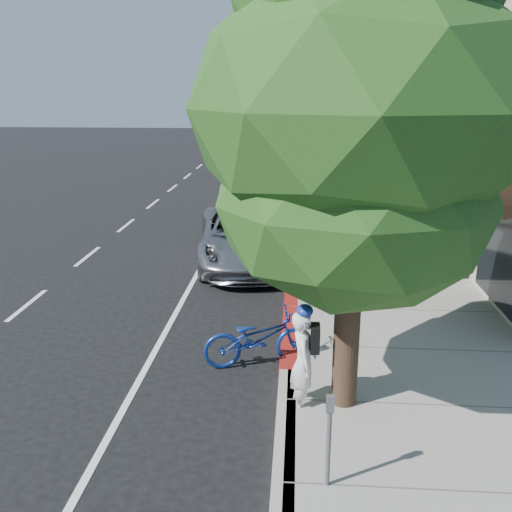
# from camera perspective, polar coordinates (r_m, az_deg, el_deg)

# --- Properties ---
(ground) EXTENTS (120.00, 120.00, 0.00)m
(ground) POSITION_cam_1_polar(r_m,az_deg,el_deg) (11.24, 3.30, -9.54)
(ground) COLOR black
(ground) RESTS_ON ground
(sidewalk) EXTENTS (4.60, 56.00, 0.15)m
(sidewalk) POSITION_cam_1_polar(r_m,az_deg,el_deg) (18.86, 10.77, 1.37)
(sidewalk) COLOR gray
(sidewalk) RESTS_ON ground
(curb) EXTENTS (0.30, 56.00, 0.15)m
(curb) POSITION_cam_1_polar(r_m,az_deg,el_deg) (18.73, 3.77, 1.53)
(curb) COLOR #9E998E
(curb) RESTS_ON ground
(curb_red_segment) EXTENTS (0.32, 4.00, 0.15)m
(curb_red_segment) POSITION_cam_1_polar(r_m,az_deg,el_deg) (12.11, 3.40, -7.13)
(curb_red_segment) COLOR maroon
(curb_red_segment) RESTS_ON ground
(storefront_building) EXTENTS (10.00, 36.00, 7.00)m
(storefront_building) POSITION_cam_1_polar(r_m,az_deg,el_deg) (29.68, 23.48, 12.53)
(storefront_building) COLOR tan
(storefront_building) RESTS_ON ground
(street_tree_0) EXTENTS (4.70, 4.70, 7.44)m
(street_tree_0) POSITION_cam_1_polar(r_m,az_deg,el_deg) (8.13, 10.12, 13.62)
(street_tree_0) COLOR black
(street_tree_0) RESTS_ON ground
(street_tree_1) EXTENTS (4.40, 4.40, 8.14)m
(street_tree_1) POSITION_cam_1_polar(r_m,az_deg,el_deg) (14.11, 7.82, 17.31)
(street_tree_1) COLOR black
(street_tree_1) RESTS_ON ground
(street_tree_2) EXTENTS (4.67, 4.67, 7.77)m
(street_tree_2) POSITION_cam_1_polar(r_m,az_deg,el_deg) (20.10, 6.77, 16.16)
(street_tree_2) COLOR black
(street_tree_2) RESTS_ON ground
(street_tree_3) EXTENTS (5.43, 5.43, 8.23)m
(street_tree_3) POSITION_cam_1_polar(r_m,az_deg,el_deg) (26.10, 6.24, 16.67)
(street_tree_3) COLOR black
(street_tree_3) RESTS_ON ground
(street_tree_4) EXTENTS (4.41, 4.41, 7.52)m
(street_tree_4) POSITION_cam_1_polar(r_m,az_deg,el_deg) (32.10, 5.89, 16.10)
(street_tree_4) COLOR black
(street_tree_4) RESTS_ON ground
(street_tree_5) EXTENTS (5.03, 5.03, 7.32)m
(street_tree_5) POSITION_cam_1_polar(r_m,az_deg,el_deg) (38.10, 5.64, 15.76)
(street_tree_5) COLOR black
(street_tree_5) RESTS_ON ground
(cyclist) EXTENTS (0.44, 0.64, 1.68)m
(cyclist) POSITION_cam_1_polar(r_m,az_deg,el_deg) (9.02, 4.76, -10.54)
(cyclist) COLOR white
(cyclist) RESTS_ON ground
(bicycle) EXTENTS (2.16, 1.24, 1.07)m
(bicycle) POSITION_cam_1_polar(r_m,az_deg,el_deg) (10.52, 0.27, -8.20)
(bicycle) COLOR navy
(bicycle) RESTS_ON ground
(silver_suv) EXTENTS (3.33, 5.99, 1.59)m
(silver_suv) POSITION_cam_1_polar(r_m,az_deg,el_deg) (16.48, -1.03, 2.03)
(silver_suv) COLOR #9D9CA0
(silver_suv) RESTS_ON ground
(dark_sedan) EXTENTS (1.99, 4.41, 1.40)m
(dark_sedan) POSITION_cam_1_polar(r_m,az_deg,el_deg) (22.88, -0.24, 5.96)
(dark_sedan) COLOR black
(dark_sedan) RESTS_ON ground
(white_pickup) EXTENTS (2.83, 5.81, 1.63)m
(white_pickup) POSITION_cam_1_polar(r_m,az_deg,el_deg) (26.33, -0.17, 7.63)
(white_pickup) COLOR silver
(white_pickup) RESTS_ON ground
(dark_suv_far) EXTENTS (2.52, 5.50, 1.83)m
(dark_suv_far) POSITION_cam_1_polar(r_m,az_deg,el_deg) (36.35, 0.58, 10.29)
(dark_suv_far) COLOR black
(dark_suv_far) RESTS_ON ground
(pedestrian) EXTENTS (0.95, 0.76, 1.85)m
(pedestrian) POSITION_cam_1_polar(r_m,az_deg,el_deg) (21.04, 14.89, 5.48)
(pedestrian) COLOR black
(pedestrian) RESTS_ON sidewalk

